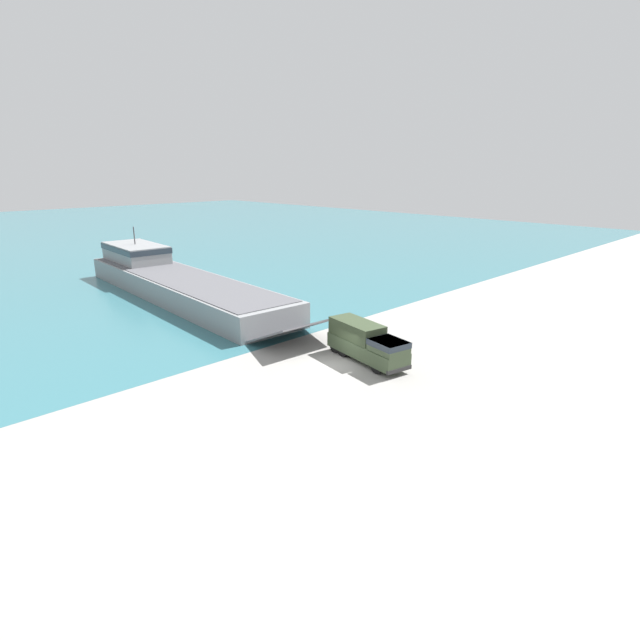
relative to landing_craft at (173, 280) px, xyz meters
name	(u,v)px	position (x,y,z in m)	size (l,w,h in m)	color
ground_plane	(334,365)	(-2.58, -30.58, -1.82)	(240.00, 240.00, 0.00)	gray
water_surface	(8,242)	(-2.58, 66.48, -1.82)	(240.00, 180.00, 0.01)	#336B75
landing_craft	(173,280)	(0.00, 0.00, 0.00)	(10.30, 45.03, 7.39)	gray
military_truck	(367,342)	(-0.05, -31.76, -0.24)	(3.74, 8.21, 3.03)	#3D4C33
soldier_on_ramp	(379,338)	(2.74, -30.77, -0.81)	(0.50, 0.46, 1.75)	#566042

